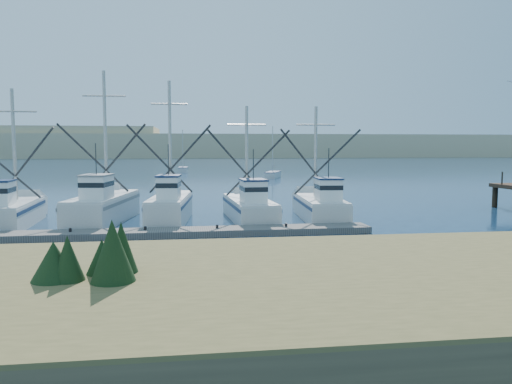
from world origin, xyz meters
TOP-DOWN VIEW (x-y plane):
  - ground at (0.00, 0.00)m, footprint 500.00×500.00m
  - shore_bank at (-8.00, -10.00)m, footprint 40.00×10.00m
  - floating_dock at (-9.85, 5.20)m, footprint 27.74×2.16m
  - dune_ridge at (0.00, 210.00)m, footprint 360.00×60.00m
  - trawler_fleet at (-9.82, 10.20)m, footprint 27.28×9.09m
  - sailboat_near at (6.86, 54.83)m, footprint 3.47×5.85m
  - sailboat_far at (-7.38, 74.09)m, footprint 1.83×5.09m

SIDE VIEW (x-z plane):
  - ground at x=0.00m, z-range 0.00..0.00m
  - floating_dock at x=-9.85m, z-range 0.00..0.37m
  - sailboat_near at x=6.86m, z-range -3.55..4.55m
  - sailboat_far at x=-7.38m, z-range -3.54..4.56m
  - shore_bank at x=-8.00m, z-range 0.00..1.60m
  - trawler_fleet at x=-9.82m, z-range -4.05..6.01m
  - dune_ridge at x=0.00m, z-range 0.00..10.00m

